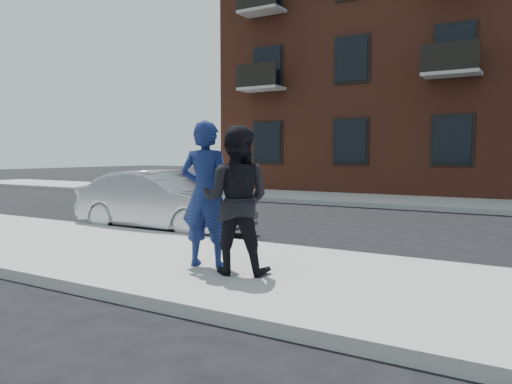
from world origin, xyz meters
The scene contains 8 objects.
ground centered at (0.00, 0.00, 0.00)m, with size 100.00×100.00×0.00m, color black.
near_sidewalk centered at (0.00, -0.25, 0.07)m, with size 50.00×3.50×0.15m, color #9A9792.
near_curb centered at (0.00, 1.55, 0.07)m, with size 50.00×0.10×0.15m, color #999691.
far_sidewalk centered at (0.00, 11.25, 0.07)m, with size 50.00×3.50×0.15m, color #9A9792.
far_curb centered at (0.00, 9.45, 0.07)m, with size 50.00×0.10×0.15m, color #999691.
silver_sedan centered at (-4.03, 2.30, 0.67)m, with size 1.41×4.04×1.33m, color #999BA3.
man_hoodie centered at (-0.78, -0.46, 1.15)m, with size 0.83×0.66×2.00m.
man_peacoat centered at (-0.21, -0.57, 1.11)m, with size 1.11×0.98×1.91m.
Camera 1 is at (3.33, -5.94, 1.70)m, focal length 35.00 mm.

